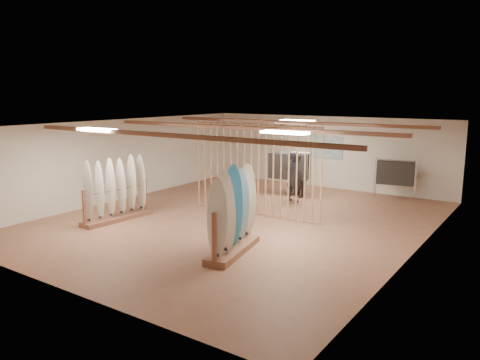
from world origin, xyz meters
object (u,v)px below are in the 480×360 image
Objects in this scene: clothing_rack_a at (288,166)px; shopper_b at (298,172)px; shopper_a at (294,173)px; clothing_rack_b at (395,173)px; rack_right at (233,224)px; rack_left at (117,200)px.

shopper_b is at bearing -17.84° from clothing_rack_a.
shopper_a is at bearing -38.02° from shopper_b.
rack_right is at bearing -109.71° from clothing_rack_b.
rack_left is 6.51m from shopper_b.
rack_right is 1.21× the size of shopper_b.
rack_left is at bearing 70.78° from shopper_a.
rack_right is 1.12× the size of shopper_a.
clothing_rack_a is at bearing -38.66° from shopper_a.
shopper_b is (0.45, -0.07, -0.17)m from clothing_rack_a.
rack_right is (4.46, -0.41, 0.07)m from rack_left.
shopper_a is 0.74m from shopper_b.
clothing_rack_a is 0.48m from shopper_b.
shopper_a reaches higher than clothing_rack_a.
rack_right is 7.94m from clothing_rack_b.
shopper_a reaches higher than shopper_b.
shopper_b is at bearing -161.05° from clothing_rack_b.
clothing_rack_a is 1.01m from shopper_a.
clothing_rack_b is 0.79× the size of shopper_b.
shopper_a is at bearing 62.62° from rack_left.
clothing_rack_a reaches higher than clothing_rack_b.
shopper_b is (-0.19, 0.72, -0.07)m from shopper_a.
shopper_b is (2.93, 5.81, 0.28)m from rack_left.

